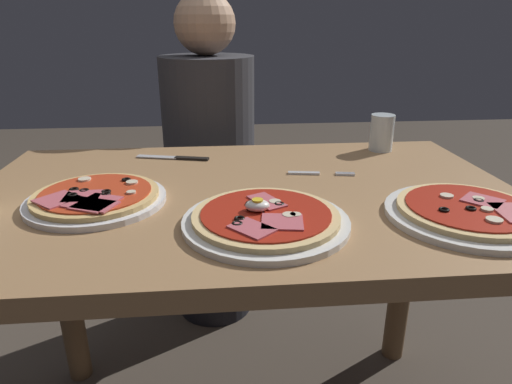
# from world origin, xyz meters

# --- Properties ---
(dining_table) EXTENTS (1.18, 0.74, 0.75)m
(dining_table) POSITION_xyz_m (0.00, 0.00, 0.62)
(dining_table) COLOR #9E754C
(dining_table) RESTS_ON ground
(pizza_foreground) EXTENTS (0.30, 0.30, 0.05)m
(pizza_foreground) POSITION_xyz_m (0.02, -0.18, 0.76)
(pizza_foreground) COLOR white
(pizza_foreground) RESTS_ON dining_table
(pizza_across_left) EXTENTS (0.27, 0.27, 0.03)m
(pizza_across_left) POSITION_xyz_m (-0.30, -0.04, 0.76)
(pizza_across_left) COLOR white
(pizza_across_left) RESTS_ON dining_table
(pizza_across_right) EXTENTS (0.30, 0.30, 0.03)m
(pizza_across_right) POSITION_xyz_m (0.40, -0.18, 0.76)
(pizza_across_right) COLOR white
(pizza_across_right) RESTS_ON dining_table
(water_glass_near) EXTENTS (0.06, 0.06, 0.10)m
(water_glass_near) POSITION_xyz_m (0.40, 0.28, 0.79)
(water_glass_near) COLOR silver
(water_glass_near) RESTS_ON dining_table
(fork) EXTENTS (0.16, 0.04, 0.00)m
(fork) POSITION_xyz_m (0.17, 0.09, 0.75)
(fork) COLOR silver
(fork) RESTS_ON dining_table
(knife) EXTENTS (0.19, 0.07, 0.01)m
(knife) POSITION_xyz_m (-0.16, 0.25, 0.75)
(knife) COLOR silver
(knife) RESTS_ON dining_table
(diner_person) EXTENTS (0.32, 0.32, 1.18)m
(diner_person) POSITION_xyz_m (-0.08, 0.65, 0.56)
(diner_person) COLOR black
(diner_person) RESTS_ON ground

